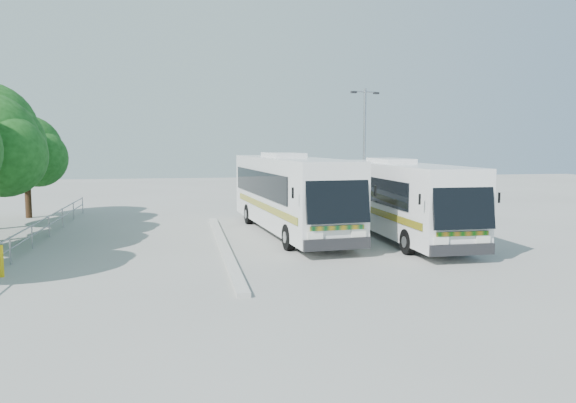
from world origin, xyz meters
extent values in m
plane|color=#9C9C97|center=(0.00, 0.00, 0.00)|extent=(100.00, 100.00, 0.00)
cube|color=#B2B2AD|center=(-2.30, 2.00, 0.07)|extent=(0.40, 16.00, 0.15)
cylinder|color=gray|center=(-10.00, 4.00, 0.95)|extent=(0.06, 22.00, 0.06)
cylinder|color=gray|center=(-10.00, 4.00, 0.55)|extent=(0.06, 22.00, 0.06)
cylinder|color=gray|center=(-10.00, 14.00, 0.50)|extent=(0.06, 0.06, 1.00)
sphere|color=#123B10|center=(-11.37, 4.55, 3.80)|extent=(3.59, 3.59, 3.59)
sphere|color=#123B10|center=(-12.46, 8.18, 4.29)|extent=(4.06, 4.06, 4.06)
cylinder|color=#382314|center=(-12.70, 13.30, 1.39)|extent=(0.36, 0.36, 2.77)
sphere|color=#123B10|center=(-12.70, 13.30, 3.91)|extent=(4.03, 4.03, 4.03)
sphere|color=#123B10|center=(-11.94, 12.80, 3.46)|extent=(3.28, 3.28, 3.28)
sphere|color=#123B10|center=(-13.33, 13.93, 4.41)|extent=(3.02, 3.02, 3.02)
cube|color=silver|center=(1.08, 4.98, 2.00)|extent=(3.81, 12.99, 3.25)
cube|color=black|center=(1.66, -1.43, 2.40)|extent=(2.49, 0.71, 2.07)
cube|color=black|center=(-0.33, 5.50, 2.40)|extent=(0.98, 10.20, 1.17)
cube|color=black|center=(2.37, 5.74, 2.40)|extent=(0.98, 10.20, 1.17)
cube|color=#0D6127|center=(-0.24, 4.54, 1.39)|extent=(1.03, 11.05, 0.30)
cylinder|color=black|center=(0.26, 0.73, 0.53)|extent=(0.41, 1.09, 1.07)
cylinder|color=black|center=(2.66, 0.94, 0.53)|extent=(0.41, 1.09, 1.07)
cylinder|color=black|center=(-0.45, 8.48, 0.53)|extent=(0.41, 1.09, 1.07)
cylinder|color=black|center=(1.95, 8.70, 0.53)|extent=(0.41, 1.09, 1.07)
cube|color=silver|center=(5.75, 2.90, 1.87)|extent=(2.52, 11.99, 3.05)
cube|color=black|center=(5.76, -3.12, 2.25)|extent=(2.30, 0.46, 1.94)
cube|color=black|center=(4.48, 3.50, 2.25)|extent=(0.07, 9.59, 1.10)
cube|color=black|center=(7.01, 3.50, 2.25)|extent=(0.07, 9.59, 1.10)
cube|color=#0D5E0E|center=(4.47, 2.60, 1.30)|extent=(0.05, 10.39, 0.28)
cylinder|color=black|center=(4.63, -1.00, 0.50)|extent=(0.30, 1.00, 1.00)
cylinder|color=black|center=(6.88, -0.99, 0.50)|extent=(0.30, 1.00, 1.00)
cylinder|color=black|center=(4.61, 6.29, 0.50)|extent=(0.30, 1.00, 1.00)
cylinder|color=black|center=(6.87, 6.30, 0.50)|extent=(0.30, 1.00, 1.00)
cylinder|color=#9A9CA2|center=(6.16, 9.05, 3.67)|extent=(0.18, 0.18, 7.33)
cylinder|color=#9A9CA2|center=(6.16, 9.05, 7.15)|extent=(1.44, 0.42, 0.07)
cube|color=black|center=(5.45, 8.87, 7.10)|extent=(0.35, 0.24, 0.11)
cube|color=black|center=(6.87, 9.22, 7.10)|extent=(0.35, 0.24, 0.11)
cylinder|color=#DEB40D|center=(-9.70, -2.04, 0.52)|extent=(0.16, 0.16, 1.04)
camera|label=1|loc=(-3.93, -21.19, 4.29)|focal=35.00mm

